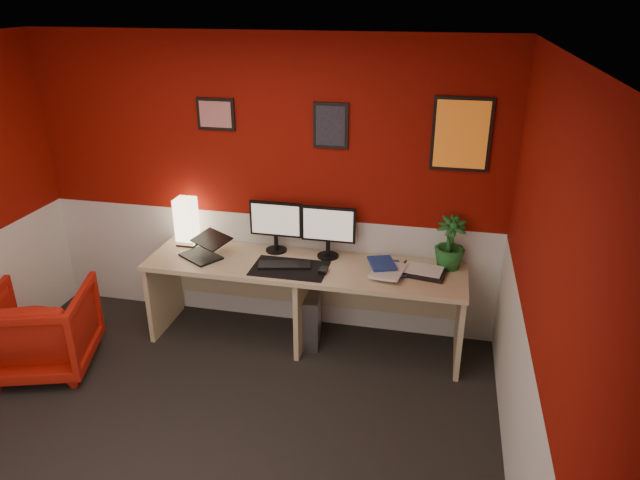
# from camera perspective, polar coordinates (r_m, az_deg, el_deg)

# --- Properties ---
(ground) EXTENTS (4.00, 3.50, 0.01)m
(ground) POSITION_cam_1_polar(r_m,az_deg,el_deg) (4.13, -12.53, -19.53)
(ground) COLOR black
(ground) RESTS_ON ground
(ceiling) EXTENTS (4.00, 3.50, 0.01)m
(ceiling) POSITION_cam_1_polar(r_m,az_deg,el_deg) (3.07, -16.74, 17.33)
(ceiling) COLOR white
(ceiling) RESTS_ON ground
(wall_back) EXTENTS (4.00, 0.01, 2.50)m
(wall_back) POSITION_cam_1_polar(r_m,az_deg,el_deg) (4.91, -5.50, 5.21)
(wall_back) COLOR maroon
(wall_back) RESTS_ON ground
(wall_right) EXTENTS (0.01, 3.50, 2.50)m
(wall_right) POSITION_cam_1_polar(r_m,az_deg,el_deg) (3.14, 20.87, -7.37)
(wall_right) COLOR maroon
(wall_right) RESTS_ON ground
(wainscot_back) EXTENTS (4.00, 0.01, 1.00)m
(wainscot_back) POSITION_cam_1_polar(r_m,az_deg,el_deg) (5.19, -5.20, -2.70)
(wainscot_back) COLOR silver
(wainscot_back) RESTS_ON ground
(wainscot_right) EXTENTS (0.01, 3.50, 1.00)m
(wainscot_right) POSITION_cam_1_polar(r_m,az_deg,el_deg) (3.56, 19.00, -17.82)
(wainscot_right) COLOR silver
(wainscot_right) RESTS_ON ground
(desk) EXTENTS (2.60, 0.65, 0.73)m
(desk) POSITION_cam_1_polar(r_m,az_deg,el_deg) (4.86, -1.56, -6.33)
(desk) COLOR #CCB482
(desk) RESTS_ON ground
(shoji_lamp) EXTENTS (0.16, 0.16, 0.40)m
(shoji_lamp) POSITION_cam_1_polar(r_m,az_deg,el_deg) (5.12, -13.00, 1.67)
(shoji_lamp) COLOR #FFE5B2
(shoji_lamp) RESTS_ON desk
(laptop) EXTENTS (0.40, 0.37, 0.22)m
(laptop) POSITION_cam_1_polar(r_m,az_deg,el_deg) (4.87, -11.74, -0.52)
(laptop) COLOR black
(laptop) RESTS_ON desk
(monitor_left) EXTENTS (0.45, 0.06, 0.58)m
(monitor_left) POSITION_cam_1_polar(r_m,az_deg,el_deg) (4.84, -4.42, 2.06)
(monitor_left) COLOR black
(monitor_left) RESTS_ON desk
(monitor_right) EXTENTS (0.45, 0.06, 0.58)m
(monitor_right) POSITION_cam_1_polar(r_m,az_deg,el_deg) (4.72, 0.81, 1.54)
(monitor_right) COLOR black
(monitor_right) RESTS_ON desk
(desk_mat) EXTENTS (0.60, 0.38, 0.01)m
(desk_mat) POSITION_cam_1_polar(r_m,az_deg,el_deg) (4.63, -3.01, -2.80)
(desk_mat) COLOR black
(desk_mat) RESTS_ON desk
(keyboard) EXTENTS (0.44, 0.23, 0.02)m
(keyboard) POSITION_cam_1_polar(r_m,az_deg,el_deg) (4.66, -3.53, -2.46)
(keyboard) COLOR black
(keyboard) RESTS_ON desk_mat
(mouse) EXTENTS (0.06, 0.10, 0.03)m
(mouse) POSITION_cam_1_polar(r_m,az_deg,el_deg) (4.55, 0.34, -3.00)
(mouse) COLOR black
(mouse) RESTS_ON desk_mat
(book_bottom) EXTENTS (0.29, 0.34, 0.03)m
(book_bottom) POSITION_cam_1_polar(r_m,az_deg,el_deg) (4.59, 5.55, -2.97)
(book_bottom) COLOR navy
(book_bottom) RESTS_ON desk
(book_middle) EXTENTS (0.28, 0.35, 0.02)m
(book_middle) POSITION_cam_1_polar(r_m,az_deg,el_deg) (4.56, 5.33, -2.82)
(book_middle) COLOR silver
(book_middle) RESTS_ON book_bottom
(book_top) EXTENTS (0.27, 0.31, 0.02)m
(book_top) POSITION_cam_1_polar(r_m,az_deg,el_deg) (4.57, 4.93, -2.39)
(book_top) COLOR navy
(book_top) RESTS_ON book_middle
(zen_tray) EXTENTS (0.39, 0.31, 0.03)m
(zen_tray) POSITION_cam_1_polar(r_m,az_deg,el_deg) (4.61, 10.09, -3.10)
(zen_tray) COLOR black
(zen_tray) RESTS_ON desk
(potted_plant) EXTENTS (0.25, 0.25, 0.43)m
(potted_plant) POSITION_cam_1_polar(r_m,az_deg,el_deg) (4.67, 12.70, -0.29)
(potted_plant) COLOR #19591E
(potted_plant) RESTS_ON desk
(pc_tower) EXTENTS (0.26, 0.47, 0.45)m
(pc_tower) POSITION_cam_1_polar(r_m,az_deg,el_deg) (4.98, -1.16, -7.41)
(pc_tower) COLOR #99999E
(pc_tower) RESTS_ON ground
(armchair) EXTENTS (0.92, 0.93, 0.68)m
(armchair) POSITION_cam_1_polar(r_m,az_deg,el_deg) (5.06, -25.70, -7.91)
(armchair) COLOR #BB1809
(armchair) RESTS_ON ground
(art_left) EXTENTS (0.32, 0.02, 0.26)m
(art_left) POSITION_cam_1_polar(r_m,az_deg,el_deg) (4.88, -10.22, 12.11)
(art_left) COLOR red
(art_left) RESTS_ON wall_back
(art_center) EXTENTS (0.28, 0.02, 0.36)m
(art_center) POSITION_cam_1_polar(r_m,az_deg,el_deg) (4.62, 1.06, 11.20)
(art_center) COLOR black
(art_center) RESTS_ON wall_back
(art_right) EXTENTS (0.44, 0.02, 0.56)m
(art_right) POSITION_cam_1_polar(r_m,az_deg,el_deg) (4.54, 13.75, 10.07)
(art_right) COLOR orange
(art_right) RESTS_ON wall_back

